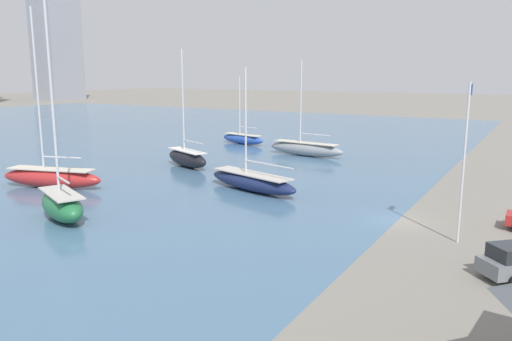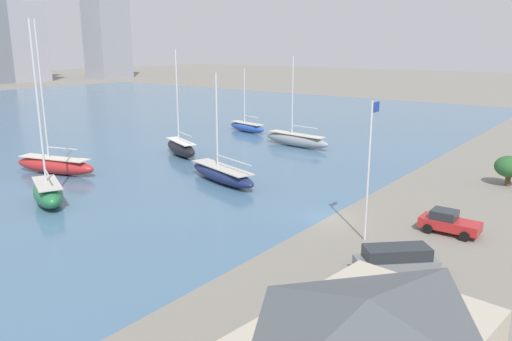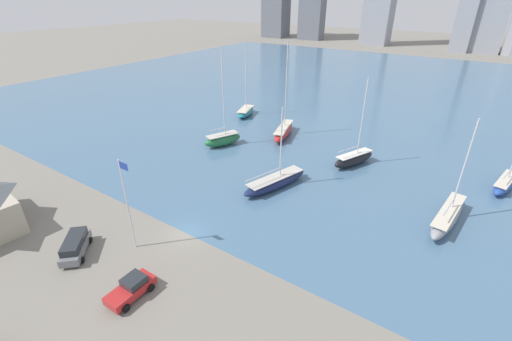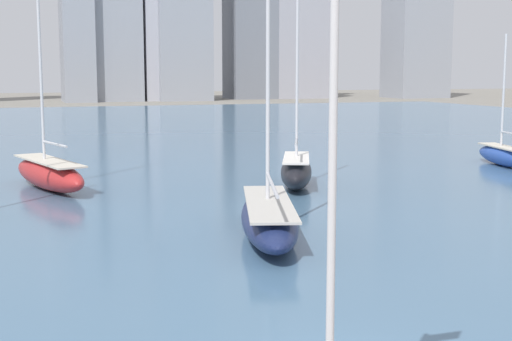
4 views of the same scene
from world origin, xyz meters
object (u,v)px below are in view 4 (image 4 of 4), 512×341
Objects in this scene: sailboat_black at (296,170)px; sailboat_red at (49,173)px; sailboat_blue at (504,155)px; flag_pole at (336,181)px; sailboat_navy at (269,218)px.

sailboat_red reaches higher than sailboat_black.
sailboat_red reaches higher than sailboat_blue.
sailboat_navy is at bearing 73.10° from flag_pole.
sailboat_black reaches higher than sailboat_blue.
sailboat_navy reaches higher than sailboat_blue.
sailboat_black reaches higher than flag_pole.
sailboat_blue is (19.28, 4.43, -0.23)m from sailboat_black.
sailboat_navy is (5.64, 18.57, -4.63)m from flag_pole.
sailboat_red is (-8.42, 16.83, 0.16)m from sailboat_navy.
flag_pole is 0.62× the size of sailboat_red.
sailboat_black is (6.40, 12.46, 0.20)m from sailboat_navy.
sailboat_red reaches higher than sailboat_navy.
sailboat_red reaches higher than flag_pole.
sailboat_blue is at bearing 49.77° from sailboat_navy.
sailboat_red is at bearing 133.01° from sailboat_navy.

